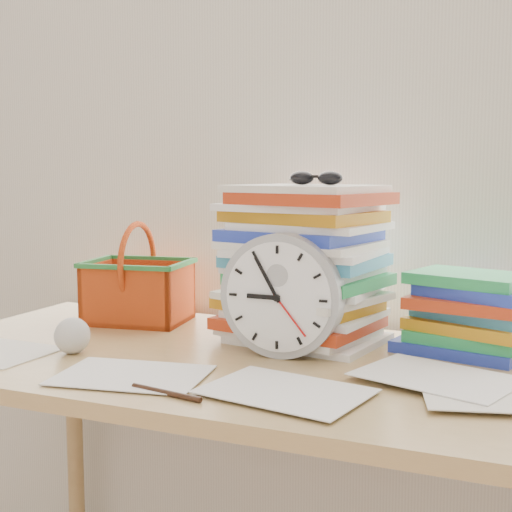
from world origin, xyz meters
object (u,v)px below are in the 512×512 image
at_px(clock, 282,295).
at_px(basket, 138,273).
at_px(paper_stack, 304,264).
at_px(desk, 245,393).
at_px(book_stack, 472,312).

bearing_deg(clock, basket, 158.71).
height_order(paper_stack, basket, paper_stack).
xyz_separation_m(desk, basket, (-0.37, 0.20, 0.19)).
xyz_separation_m(desk, paper_stack, (0.06, 0.18, 0.24)).
height_order(desk, clock, clock).
bearing_deg(desk, book_stack, 28.27).
relative_size(clock, basket, 1.02).
distance_m(desk, basket, 0.47).
distance_m(desk, paper_stack, 0.31).
bearing_deg(paper_stack, book_stack, 7.11).
distance_m(paper_stack, book_stack, 0.36).
relative_size(paper_stack, clock, 1.37).
xyz_separation_m(clock, book_stack, (0.34, 0.19, -0.04)).
bearing_deg(basket, desk, -36.93).
bearing_deg(paper_stack, desk, -109.62).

